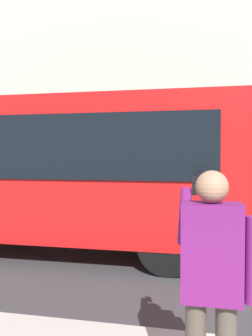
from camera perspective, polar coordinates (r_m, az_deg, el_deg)
The scene contains 4 objects.
ground_plane at distance 7.39m, azimuth 3.64°, elevation -13.28°, with size 60.00×60.00×0.00m, color #38383A.
building_facade_far at distance 14.47m, azimuth 7.79°, elevation 18.19°, with size 28.00×1.55×12.00m.
red_bus at distance 7.58m, azimuth -15.67°, elevation -0.07°, with size 9.05×2.54×3.08m.
pedestrian_photographer at distance 2.53m, azimuth 13.87°, elevation -16.65°, with size 0.53×0.52×1.70m.
Camera 1 is at (-1.01, 7.06, 1.95)m, focal length 37.20 mm.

